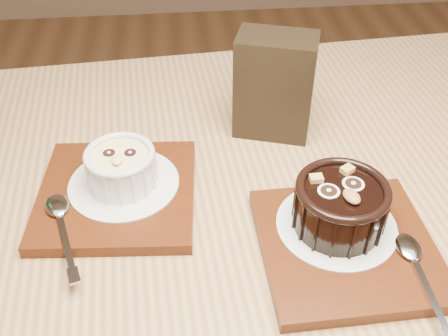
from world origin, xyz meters
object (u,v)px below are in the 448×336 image
(tray_right, at_px, (346,246))
(ramekin_dark, at_px, (340,204))
(ramekin_white, at_px, (121,166))
(table, at_px, (217,274))
(tray_left, at_px, (117,194))
(condiment_stand, at_px, (274,86))

(tray_right, xyz_separation_m, ramekin_dark, (-0.01, 0.02, 0.04))
(ramekin_white, xyz_separation_m, tray_right, (0.24, -0.11, -0.03))
(ramekin_white, bearing_deg, ramekin_dark, -16.95)
(table, height_order, ramekin_white, ramekin_white)
(table, bearing_deg, tray_left, 155.25)
(tray_left, distance_m, condiment_stand, 0.24)
(table, distance_m, tray_left, 0.16)
(ramekin_white, relative_size, condiment_stand, 0.58)
(tray_left, bearing_deg, ramekin_dark, -18.90)
(ramekin_white, height_order, tray_right, ramekin_white)
(ramekin_white, distance_m, ramekin_dark, 0.25)
(ramekin_dark, distance_m, condiment_stand, 0.21)
(ramekin_white, bearing_deg, tray_left, -130.84)
(tray_left, relative_size, condiment_stand, 1.29)
(ramekin_white, bearing_deg, table, -25.66)
(ramekin_dark, xyz_separation_m, condiment_stand, (-0.04, 0.20, 0.02))
(tray_left, height_order, ramekin_white, ramekin_white)
(tray_left, height_order, condiment_stand, condiment_stand)
(tray_right, xyz_separation_m, condiment_stand, (-0.04, 0.23, 0.06))
(ramekin_dark, relative_size, condiment_stand, 0.70)
(tray_right, distance_m, condiment_stand, 0.24)
(table, height_order, ramekin_dark, ramekin_dark)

